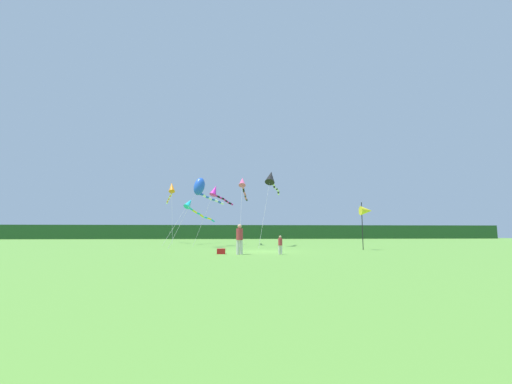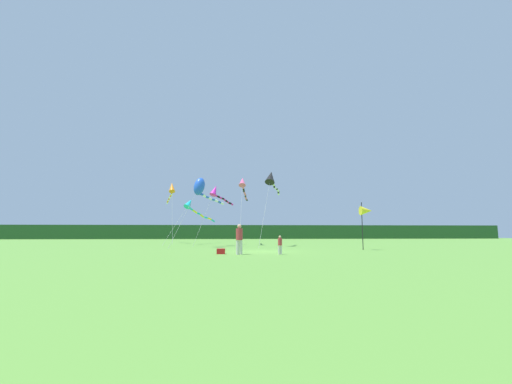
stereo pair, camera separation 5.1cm
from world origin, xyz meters
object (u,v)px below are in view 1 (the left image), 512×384
at_px(cooler_box, 221,251).
at_px(kite_orange, 171,189).
at_px(kite_magenta, 216,192).
at_px(kite_blue, 200,188).
at_px(person_child, 280,244).
at_px(kite_rainbow, 243,185).
at_px(kite_cyan, 192,206).
at_px(kite_black, 271,178).
at_px(banner_flag_pole, 366,211).
at_px(person_adult, 240,237).

bearing_deg(cooler_box, kite_orange, 108.08).
height_order(kite_orange, kite_magenta, kite_orange).
height_order(kite_blue, kite_magenta, kite_blue).
bearing_deg(person_child, kite_blue, 119.45).
xyz_separation_m(kite_rainbow, kite_blue, (-4.05, -4.88, -0.96)).
distance_m(kite_rainbow, kite_cyan, 6.64).
bearing_deg(kite_black, person_child, -94.50).
bearing_deg(kite_orange, kite_blue, -67.77).
bearing_deg(cooler_box, kite_rainbow, 82.58).
bearing_deg(kite_black, banner_flag_pole, -47.93).
xyz_separation_m(person_child, kite_magenta, (-4.43, 13.91, 4.73)).
xyz_separation_m(kite_rainbow, kite_cyan, (-5.59, 2.93, -2.08)).
xyz_separation_m(cooler_box, kite_blue, (-2.18, 9.47, 5.17)).
height_order(person_adult, person_child, person_adult).
bearing_deg(person_child, cooler_box, 169.28).
bearing_deg(banner_flag_pole, kite_black, 132.07).
relative_size(cooler_box, kite_rainbow, 0.05).
xyz_separation_m(person_child, banner_flag_pole, (7.29, 4.54, 2.28)).
bearing_deg(kite_magenta, cooler_box, -86.15).
xyz_separation_m(person_child, kite_cyan, (-7.26, 17.96, 3.59)).
distance_m(kite_orange, kite_magenta, 9.36).
relative_size(kite_blue, kite_magenta, 1.03).
height_order(cooler_box, kite_magenta, kite_magenta).
bearing_deg(kite_magenta, kite_black, -23.35).
relative_size(kite_orange, kite_magenta, 1.30).
bearing_deg(banner_flag_pole, kite_cyan, 137.31).
xyz_separation_m(kite_black, kite_magenta, (-5.35, 2.31, -1.15)).
xyz_separation_m(person_child, kite_orange, (-10.23, 21.16, 5.93)).
distance_m(banner_flag_pole, kite_cyan, 19.84).
height_order(person_adult, kite_black, kite_black).
height_order(person_adult, kite_blue, kite_blue).
bearing_deg(person_adult, kite_blue, 108.11).
distance_m(kite_black, kite_magenta, 5.94).
height_order(person_child, kite_orange, kite_orange).
bearing_deg(kite_rainbow, kite_orange, 144.36).
bearing_deg(kite_black, person_adult, -106.26).
bearing_deg(kite_magenta, person_child, -72.32).
bearing_deg(kite_cyan, banner_flag_pole, -42.69).
xyz_separation_m(kite_cyan, kite_black, (8.17, -6.36, 2.30)).
xyz_separation_m(person_child, kite_blue, (-5.73, 10.14, 4.71)).
distance_m(kite_cyan, kite_magenta, 5.07).
height_order(kite_black, kite_magenta, kite_black).
xyz_separation_m(person_adult, kite_blue, (-3.28, 10.04, 4.33)).
xyz_separation_m(banner_flag_pole, kite_magenta, (-11.72, 9.37, 2.45)).
xyz_separation_m(cooler_box, kite_black, (4.46, 10.93, 6.34)).
relative_size(person_adult, kite_rainbow, 0.19).
bearing_deg(banner_flag_pole, person_adult, -155.47).
relative_size(person_adult, kite_cyan, 0.21).
xyz_separation_m(cooler_box, banner_flag_pole, (10.83, 3.87, 2.74)).
relative_size(person_child, kite_magenta, 0.18).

